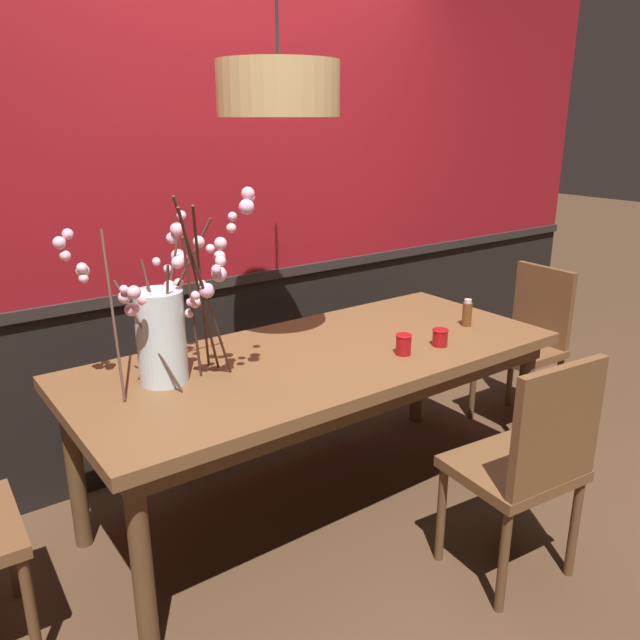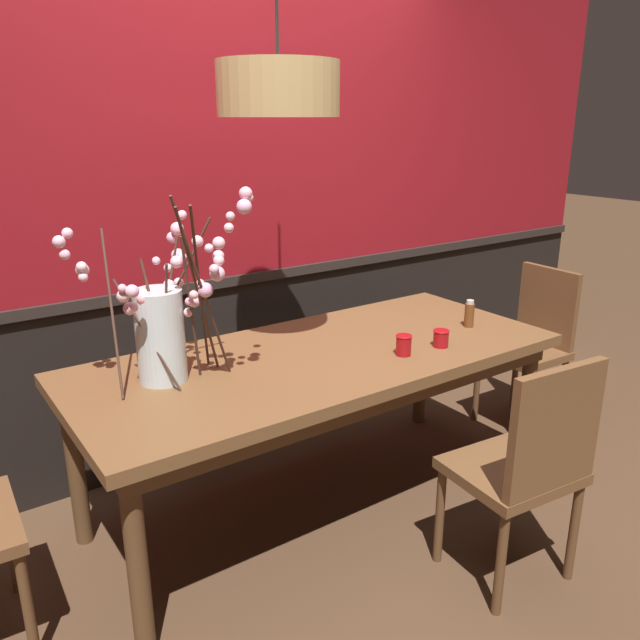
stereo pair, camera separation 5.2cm
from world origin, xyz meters
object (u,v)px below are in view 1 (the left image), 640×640
object	(u,v)px
chair_near_side_right	(529,460)
chair_head_east_end	(528,338)
dining_table	(320,371)
candle_holder_nearer_center	(404,344)
chair_far_side_left	(174,364)
candle_holder_nearer_edge	(440,337)
vase_with_blossoms	(164,328)
condiment_bottle	(467,313)
pendant_lamp	(278,89)

from	to	relation	value
chair_near_side_right	chair_head_east_end	world-z (taller)	chair_near_side_right
dining_table	candle_holder_nearer_center	size ratio (longest dim) A/B	23.59
chair_far_side_left	candle_holder_nearer_edge	bearing A→B (deg)	-54.79
chair_far_side_left	chair_head_east_end	distance (m)	2.00
dining_table	candle_holder_nearer_center	world-z (taller)	candle_holder_nearer_center
chair_head_east_end	vase_with_blossoms	xyz separation A→B (m)	(-2.14, 0.09, 0.46)
condiment_bottle	pendant_lamp	world-z (taller)	pendant_lamp
candle_holder_nearer_center	condiment_bottle	xyz separation A→B (m)	(0.52, 0.10, 0.02)
chair_far_side_left	candle_holder_nearer_edge	world-z (taller)	chair_far_side_left
candle_holder_nearer_center	condiment_bottle	size ratio (longest dim) A/B	0.67
candle_holder_nearer_edge	condiment_bottle	world-z (taller)	condiment_bottle
chair_head_east_end	condiment_bottle	bearing A→B (deg)	-169.77
dining_table	pendant_lamp	distance (m)	1.16
candle_holder_nearer_edge	pendant_lamp	bearing A→B (deg)	151.52
chair_far_side_left	pendant_lamp	bearing A→B (deg)	-77.35
candle_holder_nearer_center	candle_holder_nearer_edge	size ratio (longest dim) A/B	1.16
vase_with_blossoms	pendant_lamp	size ratio (longest dim) A/B	0.80
candle_holder_nearer_center	pendant_lamp	size ratio (longest dim) A/B	0.10
chair_far_side_left	chair_near_side_right	bearing A→B (deg)	-69.55
dining_table	chair_far_side_left	world-z (taller)	chair_far_side_left
dining_table	candle_holder_nearer_center	bearing A→B (deg)	-39.05
chair_near_side_right	condiment_bottle	world-z (taller)	chair_near_side_right
dining_table	condiment_bottle	world-z (taller)	condiment_bottle
chair_far_side_left	chair_near_side_right	size ratio (longest dim) A/B	0.96
chair_head_east_end	dining_table	bearing A→B (deg)	-179.83
candle_holder_nearer_center	candle_holder_nearer_edge	bearing A→B (deg)	-4.84
vase_with_blossoms	chair_head_east_end	bearing A→B (deg)	-2.51
chair_near_side_right	candle_holder_nearer_center	xyz separation A→B (m)	(-0.06, 0.62, 0.28)
chair_head_east_end	vase_with_blossoms	distance (m)	2.20
dining_table	chair_near_side_right	distance (m)	0.93
chair_far_side_left	candle_holder_nearer_center	size ratio (longest dim) A/B	9.87
candle_holder_nearer_edge	pendant_lamp	xyz separation A→B (m)	(-0.61, 0.33, 1.03)
vase_with_blossoms	chair_near_side_right	bearing A→B (deg)	-43.75
pendant_lamp	chair_head_east_end	bearing A→B (deg)	-3.04
chair_far_side_left	condiment_bottle	size ratio (longest dim) A/B	6.65
candle_holder_nearer_center	pendant_lamp	world-z (taller)	pendant_lamp
dining_table	chair_head_east_end	size ratio (longest dim) A/B	2.31
chair_head_east_end	chair_near_side_right	bearing A→B (deg)	-143.46
vase_with_blossoms	candle_holder_nearer_center	size ratio (longest dim) A/B	8.28
candle_holder_nearer_center	candle_holder_nearer_edge	xyz separation A→B (m)	(0.21, -0.02, -0.01)
condiment_bottle	dining_table	bearing A→B (deg)	171.39
chair_head_east_end	candle_holder_nearer_edge	size ratio (longest dim) A/B	11.86
chair_far_side_left	chair_near_side_right	distance (m)	1.84
dining_table	chair_head_east_end	xyz separation A→B (m)	(1.49, 0.00, -0.16)
pendant_lamp	chair_far_side_left	bearing A→B (deg)	102.65
vase_with_blossoms	candle_holder_nearer_edge	xyz separation A→B (m)	(1.14, -0.34, -0.18)
dining_table	chair_near_side_right	size ratio (longest dim) A/B	2.29
chair_head_east_end	pendant_lamp	size ratio (longest dim) A/B	0.98
candle_holder_nearer_center	pendant_lamp	xyz separation A→B (m)	(-0.41, 0.32, 1.03)
chair_near_side_right	candle_holder_nearer_edge	distance (m)	0.68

